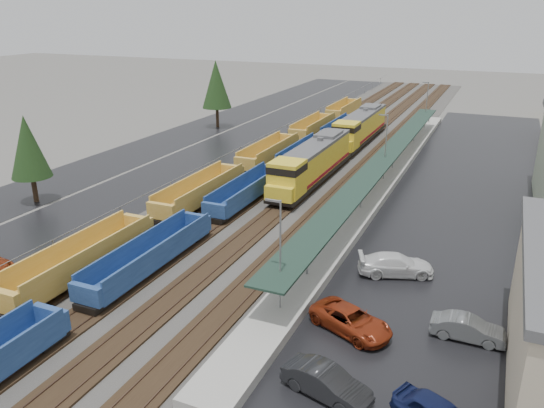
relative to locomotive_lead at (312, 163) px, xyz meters
The scene contains 17 objects.
ballast_strip 13.51m from the locomotive_lead, 98.66° to the left, with size 20.00×160.00×0.08m, color #302D2B.
trackbed 13.49m from the locomotive_lead, 98.66° to the left, with size 14.60×160.00×0.22m.
west_parking_lot 21.62m from the locomotive_lead, 142.31° to the left, with size 10.00×160.00×0.02m, color black.
west_road 30.13m from the locomotive_lead, 154.06° to the left, with size 9.00×160.00×0.02m, color black.
east_commuter_lot 17.46m from the locomotive_lead, 10.44° to the left, with size 16.00×100.00×0.02m, color black.
station_platform 8.32m from the locomotive_lead, 22.72° to the left, with size 3.00×80.00×8.00m.
chainlink_fence 16.34m from the locomotive_lead, 134.82° to the left, with size 0.08×160.04×2.02m.
tree_west_near 29.52m from the locomotive_lead, 144.90° to the right, with size 3.96×3.96×9.00m.
tree_west_far 34.37m from the locomotive_lead, 137.22° to the left, with size 4.84×4.84×11.00m.
locomotive_lead is the anchor object (origin of this frame).
locomotive_trail 21.00m from the locomotive_lead, 90.00° to the left, with size 3.15×20.77×4.70m.
well_string_yellow 13.45m from the locomotive_lead, 126.68° to the right, with size 2.84×116.41×2.52m.
well_string_blue 17.03m from the locomotive_lead, 103.63° to the right, with size 2.49×97.44×2.21m.
parked_car_east_a 35.14m from the locomotive_lead, 69.04° to the right, with size 4.76×1.66×1.57m, color black.
parked_car_east_b 29.29m from the locomotive_lead, 65.52° to the right, with size 5.34×2.46×1.49m, color maroon.
parked_car_east_c 22.40m from the locomotive_lead, 53.94° to the right, with size 5.55×2.26×1.61m, color silver.
parked_car_east_e 31.01m from the locomotive_lead, 52.71° to the right, with size 4.34×1.51×1.43m, color #5A5D5F.
Camera 1 is at (20.92, -7.31, 18.63)m, focal length 35.00 mm.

